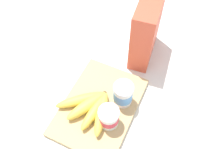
% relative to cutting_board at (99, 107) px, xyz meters
% --- Properties ---
extents(ground_plane, '(2.40, 2.40, 0.00)m').
position_rel_cutting_board_xyz_m(ground_plane, '(0.00, 0.00, -0.01)').
color(ground_plane, silver).
extents(cutting_board, '(0.34, 0.24, 0.02)m').
position_rel_cutting_board_xyz_m(cutting_board, '(0.00, 0.00, 0.00)').
color(cutting_board, tan).
rests_on(cutting_board, ground_plane).
extents(cereal_box, '(0.21, 0.10, 0.26)m').
position_rel_cutting_board_xyz_m(cereal_box, '(-0.30, 0.05, 0.12)').
color(cereal_box, '#D85138').
rests_on(cereal_box, ground_plane).
extents(yogurt_cup_front, '(0.07, 0.07, 0.09)m').
position_rel_cutting_board_xyz_m(yogurt_cup_front, '(-0.05, 0.07, 0.06)').
color(yogurt_cup_front, white).
rests_on(yogurt_cup_front, cutting_board).
extents(yogurt_cup_back, '(0.07, 0.07, 0.08)m').
position_rel_cutting_board_xyz_m(yogurt_cup_back, '(0.04, 0.06, 0.05)').
color(yogurt_cup_back, white).
rests_on(yogurt_cup_back, cutting_board).
extents(banana_bunch, '(0.17, 0.20, 0.04)m').
position_rel_cutting_board_xyz_m(banana_bunch, '(0.03, -0.02, 0.03)').
color(banana_bunch, yellow).
rests_on(banana_bunch, cutting_board).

